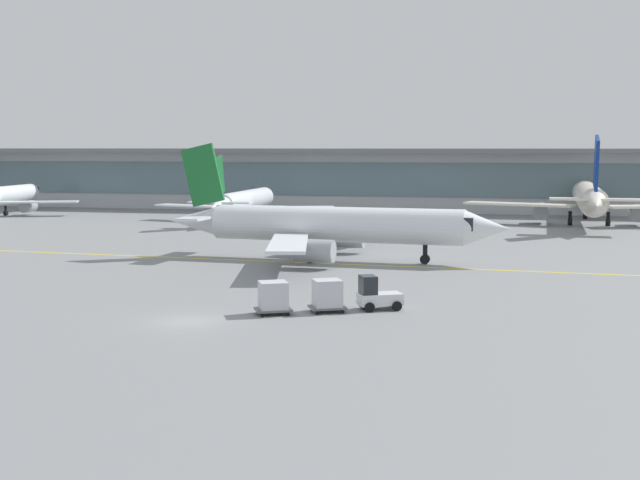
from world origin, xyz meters
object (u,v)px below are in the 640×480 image
object	(u,v)px
baggage_tug	(376,295)
cargo_dolly_trailing	(273,297)
gate_airplane_2	(589,198)
gate_airplane_1	(245,201)
taxiing_regional_jet	(332,226)
cargo_dolly_lead	(327,294)

from	to	relation	value
baggage_tug	cargo_dolly_trailing	world-z (taller)	baggage_tug
gate_airplane_2	baggage_tug	xyz separation A→B (m)	(-17.79, -62.56, -2.46)
gate_airplane_2	baggage_tug	world-z (taller)	gate_airplane_2
gate_airplane_1	cargo_dolly_trailing	xyz separation A→B (m)	(20.76, -60.88, -1.59)
taxiing_regional_jet	cargo_dolly_trailing	world-z (taller)	taxiing_regional_jet
gate_airplane_1	cargo_dolly_trailing	distance (m)	64.34
gate_airplane_1	cargo_dolly_lead	bearing A→B (deg)	-158.84
cargo_dolly_lead	taxiing_regional_jet	bearing A→B (deg)	75.53
gate_airplane_2	cargo_dolly_trailing	world-z (taller)	gate_airplane_2
baggage_tug	cargo_dolly_lead	xyz separation A→B (m)	(-2.76, -1.30, 0.16)
taxiing_regional_jet	baggage_tug	xyz separation A→B (m)	(7.11, -21.59, -2.15)
gate_airplane_2	cargo_dolly_trailing	size ratio (longest dim) A/B	13.08
taxiing_regional_jet	baggage_tug	world-z (taller)	taxiing_regional_jet
baggage_tug	gate_airplane_2	bearing A→B (deg)	48.88
gate_airplane_2	cargo_dolly_trailing	bearing A→B (deg)	162.52
cargo_dolly_lead	gate_airplane_1	bearing A→B (deg)	86.48
taxiing_regional_jet	baggage_tug	distance (m)	22.83
gate_airplane_1	taxiing_regional_jet	size ratio (longest dim) A/B	0.87
cargo_dolly_lead	cargo_dolly_trailing	bearing A→B (deg)	-180.00
gate_airplane_1	baggage_tug	size ratio (longest dim) A/B	9.02
gate_airplane_2	baggage_tug	bearing A→B (deg)	166.45
gate_airplane_1	cargo_dolly_lead	distance (m)	64.05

